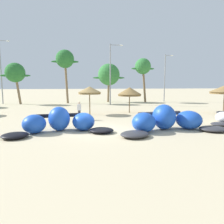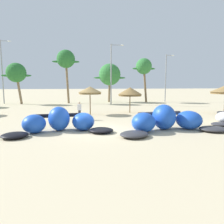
{
  "view_description": "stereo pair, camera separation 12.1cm",
  "coord_description": "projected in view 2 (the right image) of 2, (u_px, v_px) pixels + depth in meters",
  "views": [
    {
      "loc": [
        -1.35,
        -14.88,
        3.21
      ],
      "look_at": [
        1.38,
        2.0,
        1.0
      ],
      "focal_mm": 34.92,
      "sensor_mm": 36.0,
      "label": 1
    },
    {
      "loc": [
        -1.23,
        -14.9,
        3.21
      ],
      "look_at": [
        1.38,
        2.0,
        1.0
      ],
      "focal_mm": 34.92,
      "sensor_mm": 36.0,
      "label": 2
    }
  ],
  "objects": [
    {
      "name": "kite_center",
      "position": [
        167.0,
        121.0,
        15.05
      ],
      "size": [
        7.97,
        4.09,
        1.77
      ],
      "color": "#333338",
      "rests_on": "ground"
    },
    {
      "name": "kite_left_of_center",
      "position": [
        59.0,
        122.0,
        14.68
      ],
      "size": [
        7.25,
        3.7,
        1.66
      ],
      "color": "black",
      "rests_on": "ground"
    },
    {
      "name": "lamppost_east_center",
      "position": [
        166.0,
        75.0,
        39.47
      ],
      "size": [
        1.61,
        0.24,
        8.47
      ],
      "color": "gray",
      "rests_on": "ground"
    },
    {
      "name": "lamppost_west",
      "position": [
        3.0,
        69.0,
        34.91
      ],
      "size": [
        1.69,
        0.24,
        10.13
      ],
      "color": "gray",
      "rests_on": "ground"
    },
    {
      "name": "lamppost_west_center",
      "position": [
        112.0,
        71.0,
        33.9
      ],
      "size": [
        2.12,
        0.24,
        9.32
      ],
      "color": "gray",
      "rests_on": "ground"
    },
    {
      "name": "palm_center_left",
      "position": [
        110.0,
        75.0,
        38.54
      ],
      "size": [
        5.75,
        3.83,
        6.78
      ],
      "color": "#7F6647",
      "rests_on": "ground"
    },
    {
      "name": "person_near_kites",
      "position": [
        79.0,
        111.0,
        19.61
      ],
      "size": [
        0.36,
        0.24,
        1.62
      ],
      "color": "#383842",
      "rests_on": "ground"
    },
    {
      "name": "palm_left_of_gap",
      "position": [
        66.0,
        60.0,
        35.58
      ],
      "size": [
        4.46,
        2.97,
        8.76
      ],
      "color": "#7F6647",
      "rests_on": "ground"
    },
    {
      "name": "palm_center_right",
      "position": [
        144.0,
        67.0,
        37.77
      ],
      "size": [
        4.13,
        2.76,
        7.64
      ],
      "color": "brown",
      "rests_on": "ground"
    },
    {
      "name": "beach_umbrella_near_palms",
      "position": [
        130.0,
        92.0,
        24.13
      ],
      "size": [
        2.67,
        2.67,
        2.85
      ],
      "color": "brown",
      "rests_on": "ground"
    },
    {
      "name": "ground_plane",
      "position": [
        97.0,
        130.0,
        15.2
      ],
      "size": [
        260.0,
        260.0,
        0.0
      ],
      "primitive_type": "plane",
      "color": "beige"
    },
    {
      "name": "palm_left",
      "position": [
        16.0,
        73.0,
        34.23
      ],
      "size": [
        4.59,
        3.06,
        6.52
      ],
      "color": "#7F6647",
      "rests_on": "ground"
    },
    {
      "name": "beach_umbrella_middle",
      "position": [
        90.0,
        90.0,
        22.7
      ],
      "size": [
        2.44,
        2.44,
        2.95
      ],
      "color": "brown",
      "rests_on": "ground"
    }
  ]
}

